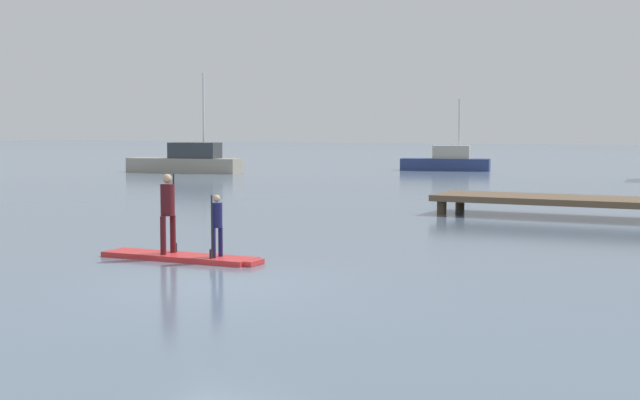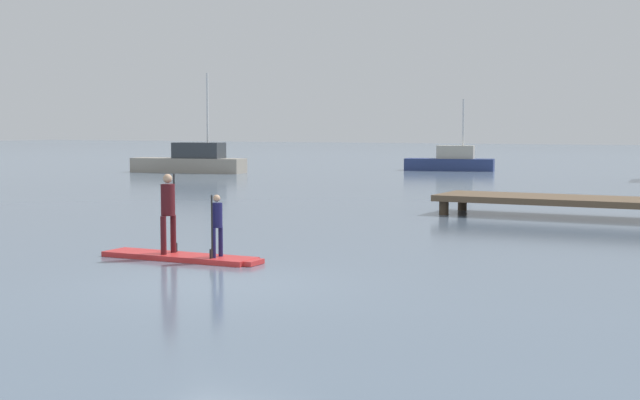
{
  "view_description": "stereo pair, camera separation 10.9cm",
  "coord_description": "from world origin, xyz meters",
  "px_view_note": "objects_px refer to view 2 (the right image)",
  "views": [
    {
      "loc": [
        8.19,
        -12.33,
        2.59
      ],
      "look_at": [
        0.35,
        2.89,
        1.2
      ],
      "focal_mm": 50.8,
      "sensor_mm": 36.0,
      "label": 1
    },
    {
      "loc": [
        8.29,
        -12.28,
        2.59
      ],
      "look_at": [
        0.35,
        2.89,
        1.2
      ],
      "focal_mm": 50.8,
      "sensor_mm": 36.0,
      "label": 2
    }
  ],
  "objects_px": {
    "paddler_child_solo": "(217,222)",
    "fishing_boat_green_midground": "(191,161)",
    "motor_boat_small_navy": "(451,161)",
    "paddler_adult": "(168,208)",
    "paddleboard_near": "(182,257)"
  },
  "relations": [
    {
      "from": "paddler_adult",
      "to": "motor_boat_small_navy",
      "type": "relative_size",
      "value": 0.29
    },
    {
      "from": "paddler_child_solo",
      "to": "motor_boat_small_navy",
      "type": "relative_size",
      "value": 0.22
    },
    {
      "from": "paddleboard_near",
      "to": "paddler_child_solo",
      "type": "distance_m",
      "value": 1.09
    },
    {
      "from": "paddleboard_near",
      "to": "motor_boat_small_navy",
      "type": "relative_size",
      "value": 0.64
    },
    {
      "from": "paddler_child_solo",
      "to": "motor_boat_small_navy",
      "type": "xyz_separation_m",
      "value": [
        -8.15,
        36.44,
        -0.23
      ]
    },
    {
      "from": "paddler_adult",
      "to": "paddleboard_near",
      "type": "bearing_deg",
      "value": 0.24
    },
    {
      "from": "paddler_child_solo",
      "to": "fishing_boat_green_midground",
      "type": "height_order",
      "value": "fishing_boat_green_midground"
    },
    {
      "from": "paddler_adult",
      "to": "motor_boat_small_navy",
      "type": "height_order",
      "value": "motor_boat_small_navy"
    },
    {
      "from": "paddler_adult",
      "to": "fishing_boat_green_midground",
      "type": "xyz_separation_m",
      "value": [
        -19.19,
        27.43,
        -0.34
      ]
    },
    {
      "from": "motor_boat_small_navy",
      "to": "paddleboard_near",
      "type": "bearing_deg",
      "value": -78.61
    },
    {
      "from": "paddler_adult",
      "to": "fishing_boat_green_midground",
      "type": "height_order",
      "value": "fishing_boat_green_midground"
    },
    {
      "from": "paddler_child_solo",
      "to": "fishing_boat_green_midground",
      "type": "xyz_separation_m",
      "value": [
        -20.32,
        27.42,
        -0.12
      ]
    },
    {
      "from": "paddler_adult",
      "to": "paddler_child_solo",
      "type": "relative_size",
      "value": 1.31
    },
    {
      "from": "paddleboard_near",
      "to": "paddler_adult",
      "type": "height_order",
      "value": "paddler_adult"
    },
    {
      "from": "paddleboard_near",
      "to": "paddler_child_solo",
      "type": "height_order",
      "value": "paddler_child_solo"
    }
  ]
}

